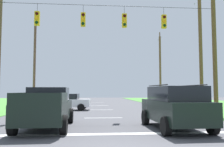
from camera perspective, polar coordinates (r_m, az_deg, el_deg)
stop_bar_stripe at (r=10.22m, az=-0.37°, el=-14.12°), size 13.30×0.45×0.01m
lane_dash_0 at (r=16.15m, az=-2.06°, el=-10.45°), size 2.50×0.15×0.01m
lane_dash_1 at (r=23.06m, az=-2.91°, el=-8.57°), size 2.50×0.15×0.01m
lane_dash_2 at (r=29.73m, az=-3.35°, el=-7.58°), size 2.50×0.15×0.01m
lane_dash_3 at (r=38.29m, az=-3.68°, el=-6.82°), size 2.50×0.15×0.01m
overhead_signal_span at (r=16.38m, az=-2.33°, el=5.72°), size 16.18×0.31×8.28m
pickup_truck at (r=12.15m, az=-15.15°, el=-7.82°), size 2.33×5.42×1.95m
suv_black at (r=11.71m, az=14.58°, el=-7.51°), size 2.32×4.85×2.05m
distant_car_crossing_white at (r=22.98m, az=-10.61°, el=-6.56°), size 4.43×2.30×1.52m
utility_pole_mid_right at (r=22.22m, az=20.23°, el=6.35°), size 0.30×1.97×11.44m
utility_pole_far_right at (r=34.07m, az=11.35°, el=1.12°), size 0.28×1.68×10.02m
utility_pole_far_left at (r=32.41m, az=-17.87°, el=2.74°), size 0.31×1.99×11.59m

